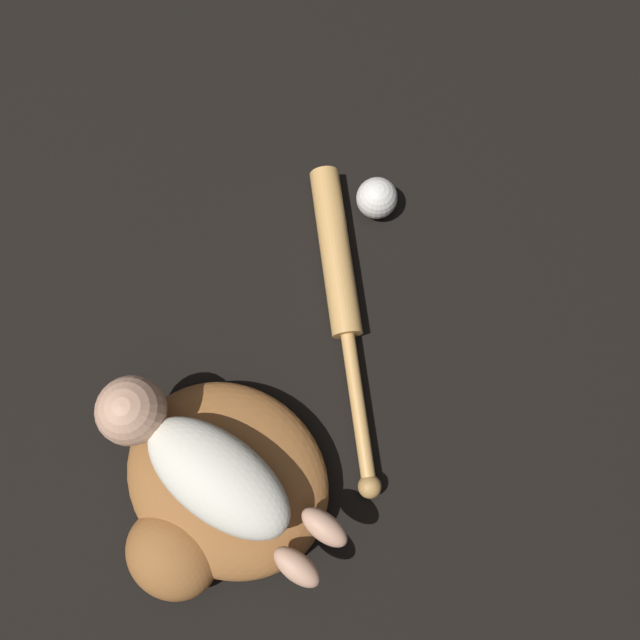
% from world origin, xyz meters
% --- Properties ---
extents(ground_plane, '(6.00, 6.00, 0.00)m').
position_xyz_m(ground_plane, '(0.00, 0.00, 0.00)').
color(ground_plane, black).
extents(baseball_glove, '(0.33, 0.34, 0.09)m').
position_xyz_m(baseball_glove, '(-0.04, -0.03, 0.05)').
color(baseball_glove, '#935B2D').
rests_on(baseball_glove, ground).
extents(baby_figure, '(0.39, 0.12, 0.10)m').
position_xyz_m(baby_figure, '(-0.01, -0.05, 0.14)').
color(baby_figure, silver).
rests_on(baby_figure, baseball_glove).
extents(baseball_bat, '(0.41, 0.41, 0.05)m').
position_xyz_m(baseball_bat, '(0.02, -0.40, 0.03)').
color(baseball_bat, tan).
rests_on(baseball_bat, ground).
extents(baseball, '(0.07, 0.07, 0.07)m').
position_xyz_m(baseball, '(0.06, -0.56, 0.04)').
color(baseball, white).
rests_on(baseball, ground).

